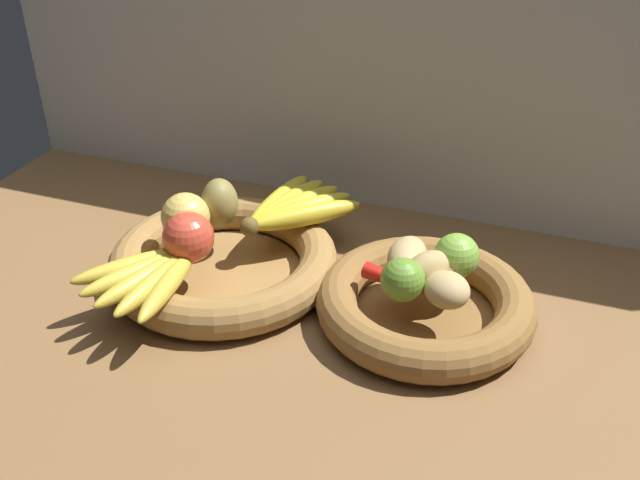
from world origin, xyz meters
TOP-DOWN VIEW (x-y plane):
  - ground_plane at (0.00, 0.00)cm, footprint 140.00×90.00cm
  - back_wall at (0.00, 30.00)cm, footprint 140.00×3.00cm
  - fruit_bowl_left at (-16.20, -0.63)cm, footprint 33.83×33.83cm
  - fruit_bowl_right at (14.15, -0.63)cm, footprint 29.72×29.72cm
  - apple_red_front at (-18.63, -5.66)cm, footprint 7.26×7.26cm
  - apple_golden_left at (-21.81, -0.71)cm, footprint 7.18×7.18cm
  - pear_brown at (-18.97, 4.62)cm, footprint 7.50×7.97cm
  - banana_bunch_front at (-20.80, -12.58)cm, footprint 15.50×18.57cm
  - banana_bunch_back at (-9.54, 10.49)cm, footprint 16.01×19.58cm
  - potato_small at (17.29, -3.76)cm, footprint 8.33×8.22cm
  - potato_large at (14.15, -0.63)cm, footprint 7.84×8.20cm
  - potato_back at (16.11, 3.68)cm, footprint 5.91×9.01cm
  - potato_oblong at (10.63, 2.12)cm, footprint 5.33×8.38cm
  - lime_near at (11.62, -4.42)cm, footprint 5.79×5.79cm
  - lime_far at (17.10, 3.17)cm, footprint 6.21×6.21cm
  - chili_pepper at (12.74, -3.16)cm, footprint 14.44×5.86cm

SIDE VIEW (x-z plane):
  - ground_plane at x=0.00cm, z-range -3.00..0.00cm
  - fruit_bowl_left at x=-16.20cm, z-range -0.18..5.43cm
  - fruit_bowl_right at x=14.15cm, z-range -0.17..5.44cm
  - chili_pepper at x=12.74cm, z-range 5.61..8.01cm
  - banana_bunch_front at x=-20.80cm, z-range 5.61..8.32cm
  - banana_bunch_back at x=-9.54cm, z-range 5.61..8.88cm
  - potato_oblong at x=10.63cm, z-range 5.61..10.07cm
  - potato_small at x=17.29cm, z-range 5.61..10.09cm
  - potato_back at x=16.11cm, z-range 5.61..10.10cm
  - potato_large at x=14.15cm, z-range 5.61..10.81cm
  - lime_near at x=11.62cm, z-range 5.61..11.40cm
  - lime_far at x=17.10cm, z-range 5.61..11.82cm
  - apple_golden_left at x=-21.81cm, z-range 5.61..12.79cm
  - apple_red_front at x=-18.63cm, z-range 5.61..12.87cm
  - pear_brown at x=-18.97cm, z-range 5.61..13.15cm
  - back_wall at x=0.00cm, z-range 0.00..55.00cm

